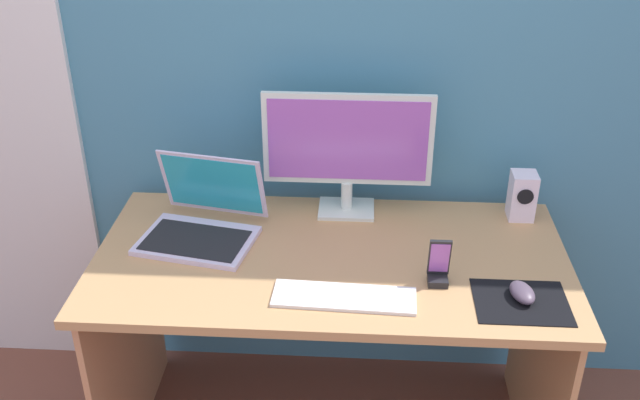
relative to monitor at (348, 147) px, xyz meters
name	(u,v)px	position (x,y,z in m)	size (l,w,h in m)	color
wall_back	(339,43)	(-0.04, 0.15, 0.28)	(6.00, 0.04, 2.50)	teal
desk	(331,298)	(-0.04, -0.27, -0.38)	(1.39, 0.71, 0.74)	tan
monitor	(348,147)	(0.00, 0.00, 0.00)	(0.53, 0.14, 0.40)	silver
speaker_right	(522,196)	(0.56, -0.01, -0.15)	(0.08, 0.08, 0.16)	white
laptop	(202,221)	(-0.44, -0.18, -0.18)	(0.39, 0.36, 0.24)	silver
keyboard_external	(344,297)	(0.01, -0.48, -0.22)	(0.38, 0.12, 0.01)	silver
mousepad	(521,302)	(0.48, -0.47, -0.23)	(0.25, 0.20, 0.00)	black
mouse	(522,292)	(0.48, -0.45, -0.21)	(0.06, 0.10, 0.04)	#574556
phone_in_dock	(439,268)	(0.26, -0.39, -0.18)	(0.06, 0.05, 0.14)	black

